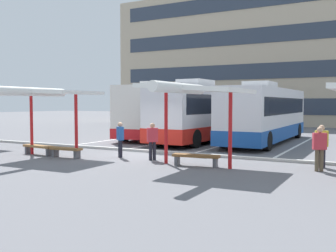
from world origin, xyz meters
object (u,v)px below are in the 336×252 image
Objects in this scene: coach_bus_2 at (266,115)px; bench_3 at (196,157)px; waiting_shelter_2 at (194,90)px; coach_bus_1 at (205,113)px; waiting_passenger_3 at (319,146)px; bench_1 at (39,148)px; coach_bus_0 at (165,111)px; waiting_passenger_0 at (152,139)px; bench_2 at (66,150)px; waiting_passenger_1 at (120,137)px; waiting_passenger_2 at (321,143)px; waiting_shelter_1 at (48,93)px.

bench_3 is (-0.07, -10.17, -1.33)m from coach_bus_2.
coach_bus_1 is at bearing 110.53° from waiting_shelter_2.
bench_1 is at bearing -172.82° from waiting_passenger_3.
waiting_passenger_0 is (4.98, -10.10, -0.92)m from coach_bus_0.
bench_2 is 10.37m from waiting_passenger_3.
waiting_passenger_1 is (-3.97, -9.59, -0.78)m from coach_bus_2.
coach_bus_2 reaches higher than bench_3.
coach_bus_0 is at bearing 96.44° from bench_2.
waiting_passenger_0 is at bearing -167.82° from waiting_passenger_2.
coach_bus_1 is at bearing 76.22° from bench_2.
waiting_passenger_0 is (-2.31, -9.62, -0.78)m from coach_bus_2.
coach_bus_0 is at bearing 124.14° from bench_3.
bench_1 is 8.16m from waiting_shelter_2.
bench_1 is at bearing 175.71° from bench_2.
bench_3 is at bearing -155.24° from waiting_passenger_2.
waiting_passenger_3 is (4.20, -9.14, -0.78)m from coach_bus_2.
waiting_shelter_1 is 2.91× the size of bench_2.
waiting_shelter_1 is 5.16m from waiting_passenger_0.
coach_bus_1 is 2.16× the size of waiting_shelter_2.
waiting_passenger_1 is 1.00× the size of waiting_passenger_3.
waiting_shelter_2 is at bearing 2.00° from bench_1.
waiting_passenger_1 reaches higher than bench_3.
coach_bus_0 is 1.02× the size of coach_bus_1.
coach_bus_1 is 10.68m from bench_1.
coach_bus_2 is 7.38× the size of waiting_passenger_3.
waiting_passenger_2 is (6.47, 1.40, 0.01)m from waiting_passenger_0.
coach_bus_0 is at bearing 176.17° from coach_bus_2.
waiting_passenger_0 is at bearing 161.17° from waiting_shelter_2.
coach_bus_1 is at bearing 66.54° from bench_1.
bench_1 is 1.81m from bench_2.
bench_1 is 12.13m from waiting_passenger_3.
waiting_shelter_1 reaches higher than bench_3.
waiting_shelter_2 is at bearing -11.45° from waiting_passenger_1.
waiting_passenger_2 is at bearing 27.11° from waiting_shelter_2.
waiting_passenger_3 is at bearing -46.42° from coach_bus_1.
bench_2 and bench_3 have the same top height.
coach_bus_1 is 10.67m from waiting_passenger_2.
bench_1 is at bearing -126.27° from coach_bus_2.
bench_1 is 1.20× the size of waiting_passenger_2.
waiting_shelter_2 is (5.95, 0.41, 2.54)m from bench_2.
coach_bus_2 is at bearing 67.50° from waiting_passenger_1.
waiting_shelter_1 is at bearing -108.42° from coach_bus_1.
bench_1 is 1.21× the size of waiting_passenger_1.
bench_2 is (1.27, -11.28, -1.49)m from coach_bus_0.
bench_2 is (1.80, -0.14, -0.01)m from bench_1.
bench_1 is (-0.53, -11.14, -1.48)m from coach_bus_0.
coach_bus_2 is at bearing 60.85° from bench_2.
waiting_passenger_2 is 1.01× the size of waiting_passenger_3.
bench_3 is at bearing 3.58° from bench_1.
waiting_passenger_0 is (1.29, -8.68, -0.87)m from coach_bus_1.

